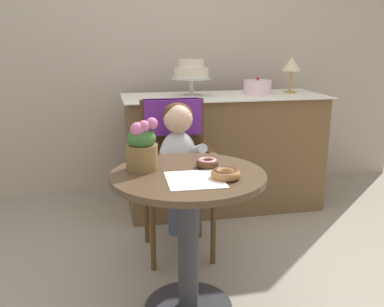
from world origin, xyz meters
TOP-DOWN VIEW (x-y plane):
  - back_wall at (0.00, 1.85)m, footprint 4.80×0.10m
  - cafe_table at (0.00, 0.00)m, footprint 0.72×0.72m
  - wicker_chair at (0.05, 0.69)m, footprint 0.42×0.45m
  - seated_child at (0.05, 0.53)m, footprint 0.27×0.32m
  - paper_napkin at (0.01, -0.11)m, footprint 0.25×0.27m
  - donut_front at (0.15, -0.11)m, footprint 0.13×0.13m
  - donut_mid at (0.11, 0.07)m, footprint 0.11×0.11m
  - flower_vase at (-0.20, 0.10)m, footprint 0.15×0.15m
  - display_counter at (0.55, 1.30)m, footprint 1.56×0.62m
  - tiered_cake_stand at (0.29, 1.30)m, footprint 0.30×0.30m
  - round_layer_cake at (0.82, 1.32)m, footprint 0.22×0.22m
  - table_lamp at (1.10, 1.33)m, footprint 0.15×0.15m

SIDE VIEW (x-z plane):
  - display_counter at x=0.55m, z-range 0.00..0.90m
  - cafe_table at x=0.00m, z-range 0.15..0.87m
  - wicker_chair at x=0.05m, z-range 0.16..1.12m
  - seated_child at x=0.05m, z-range 0.31..1.04m
  - paper_napkin at x=0.01m, z-range 0.72..0.72m
  - donut_mid at x=0.11m, z-range 0.72..0.76m
  - donut_front at x=0.15m, z-range 0.72..0.77m
  - flower_vase at x=-0.20m, z-range 0.71..0.96m
  - round_layer_cake at x=0.82m, z-range 0.89..1.02m
  - tiered_cake_stand at x=0.29m, z-range 0.94..1.22m
  - table_lamp at x=1.10m, z-range 0.97..1.26m
  - back_wall at x=0.00m, z-range 0.00..2.70m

